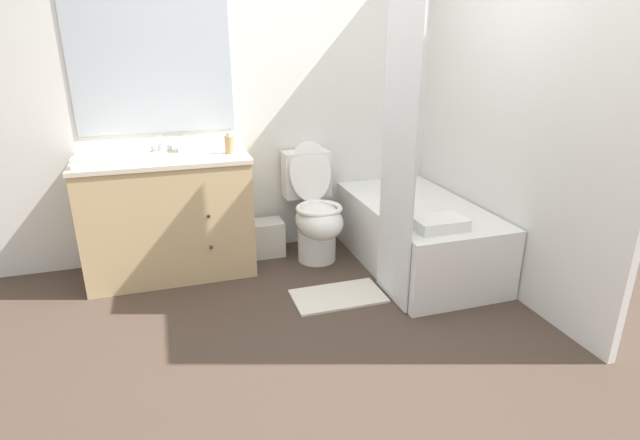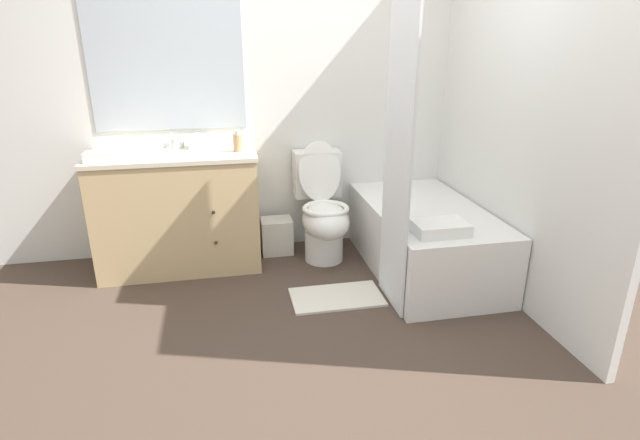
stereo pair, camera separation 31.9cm
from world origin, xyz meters
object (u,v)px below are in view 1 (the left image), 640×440
(tissue_box, at_px, (187,144))
(bath_towel_folded, at_px, (439,223))
(toilet, at_px, (315,212))
(soap_dispenser, at_px, (229,144))
(bathtub, at_px, (417,234))
(wastebasket, at_px, (268,238))
(vanity_cabinet, at_px, (169,215))
(hand_towel_folded, at_px, (90,162))
(bath_mat, at_px, (338,296))
(sink_faucet, at_px, (161,146))

(tissue_box, bearing_deg, bath_towel_folded, -35.96)
(toilet, xyz_separation_m, soap_dispenser, (-0.61, 0.03, 0.55))
(bathtub, bearing_deg, wastebasket, 152.84)
(vanity_cabinet, height_order, hand_towel_folded, hand_towel_folded)
(vanity_cabinet, bearing_deg, bath_towel_folded, -29.20)
(toilet, height_order, hand_towel_folded, hand_towel_folded)
(hand_towel_folded, distance_m, bath_mat, 1.78)
(tissue_box, bearing_deg, toilet, -13.63)
(vanity_cabinet, relative_size, bathtub, 0.83)
(tissue_box, bearing_deg, bath_mat, -46.11)
(sink_faucet, bearing_deg, hand_towel_folded, -140.40)
(wastebasket, xyz_separation_m, tissue_box, (-0.54, 0.04, 0.76))
(sink_faucet, distance_m, wastebasket, 1.04)
(tissue_box, xyz_separation_m, bath_towel_folded, (1.44, -1.05, -0.38))
(sink_faucet, relative_size, soap_dispenser, 0.95)
(bath_towel_folded, bearing_deg, bathtub, 76.15)
(vanity_cabinet, bearing_deg, tissue_box, 39.23)
(tissue_box, distance_m, soap_dispenser, 0.33)
(vanity_cabinet, relative_size, bath_mat, 1.92)
(bathtub, height_order, bath_mat, bathtub)
(soap_dispenser, bearing_deg, bath_mat, -50.89)
(sink_faucet, xyz_separation_m, bath_mat, (1.01, -0.91, -0.88))
(toilet, xyz_separation_m, bath_mat, (-0.04, -0.66, -0.37))
(sink_faucet, distance_m, bath_mat, 1.62)
(sink_faucet, xyz_separation_m, hand_towel_folded, (-0.43, -0.35, -0.00))
(sink_faucet, height_order, wastebasket, sink_faucet)
(tissue_box, bearing_deg, vanity_cabinet, -140.77)
(bathtub, relative_size, bath_mat, 2.32)
(sink_faucet, relative_size, toilet, 0.16)
(sink_faucet, bearing_deg, bath_towel_folded, -33.97)
(bathtub, relative_size, hand_towel_folded, 6.60)
(wastebasket, height_order, hand_towel_folded, hand_towel_folded)
(soap_dispenser, bearing_deg, sink_faucet, 153.71)
(vanity_cabinet, distance_m, soap_dispenser, 0.66)
(sink_faucet, height_order, tissue_box, sink_faucet)
(sink_faucet, xyz_separation_m, bath_towel_folded, (1.62, -1.09, -0.37))
(soap_dispenser, relative_size, hand_towel_folded, 0.72)
(bath_mat, bearing_deg, wastebasket, 109.55)
(wastebasket, bearing_deg, toilet, -26.67)
(toilet, bearing_deg, bath_mat, -93.80)
(vanity_cabinet, xyz_separation_m, soap_dispenser, (0.45, -0.04, 0.49))
(bathtub, bearing_deg, sink_faucet, 160.67)
(soap_dispenser, height_order, bath_towel_folded, soap_dispenser)
(tissue_box, distance_m, hand_towel_folded, 0.68)
(sink_faucet, relative_size, bath_towel_folded, 0.43)
(vanity_cabinet, relative_size, toilet, 1.30)
(hand_towel_folded, bearing_deg, bath_towel_folded, -19.78)
(tissue_box, bearing_deg, hand_towel_folded, -152.70)
(toilet, bearing_deg, vanity_cabinet, 176.14)
(bath_towel_folded, bearing_deg, soap_dispenser, 143.39)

